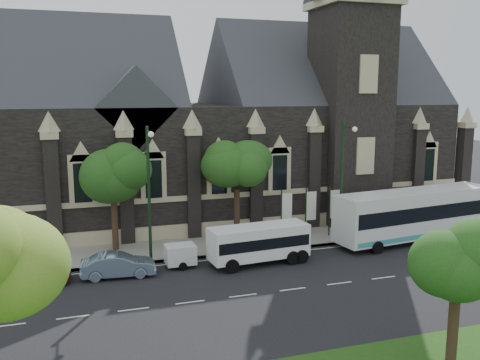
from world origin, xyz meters
name	(u,v)px	position (x,y,z in m)	size (l,w,h in m)	color
ground	(243,296)	(0.00, 0.00, 0.00)	(160.00, 160.00, 0.00)	black
sidewalk	(202,246)	(0.00, 9.50, 0.07)	(80.00, 5.00, 0.15)	gray
museum	(231,125)	(5.12, 18.78, 8.17)	(40.00, 17.70, 29.90)	black
tree_park_east	(459,255)	(6.18, -9.32, 4.62)	(3.40, 3.40, 6.28)	black
tree_walk_right	(239,164)	(3.21, 10.71, 5.82)	(4.08, 4.08, 7.80)	black
tree_walk_left	(115,171)	(-5.80, 10.70, 5.73)	(3.91, 3.91, 7.64)	black
street_lamp_near	(343,176)	(10.00, 7.09, 5.11)	(0.36, 1.88, 9.00)	black
street_lamp_mid	(149,187)	(-4.00, 7.09, 5.11)	(0.36, 1.88, 9.00)	black
banner_flag_left	(285,211)	(6.29, 9.00, 2.38)	(0.90, 0.10, 4.00)	black
banner_flag_center	(309,209)	(8.29, 9.00, 2.38)	(0.90, 0.10, 4.00)	black
banner_flag_right	(333,207)	(10.29, 9.00, 2.38)	(0.90, 0.10, 4.00)	black
tour_coach	(415,214)	(15.69, 6.19, 2.09)	(13.47, 4.46, 3.86)	silver
shuttle_bus	(259,242)	(2.73, 4.85, 1.48)	(6.74, 2.83, 2.54)	white
box_trailer	(180,254)	(-2.32, 5.79, 0.83)	(2.75, 1.61, 1.46)	silver
sedan	(118,265)	(-6.29, 5.19, 0.74)	(1.56, 4.48, 1.47)	slate
car_far_red	(30,273)	(-11.27, 5.30, 0.77)	(1.81, 4.50, 1.53)	maroon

